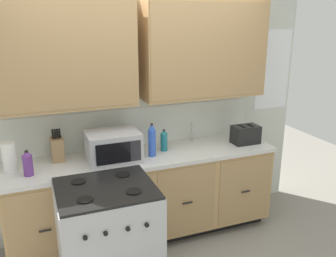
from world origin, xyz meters
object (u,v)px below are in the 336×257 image
at_px(toaster, 246,134).
at_px(bottle_violet, 28,163).
at_px(stove_range, 108,240).
at_px(knife_block, 57,149).
at_px(microwave, 113,147).
at_px(paper_towel_roll, 9,157).
at_px(bottle_teal, 164,140).
at_px(bottle_blue, 152,140).

relative_size(toaster, bottle_violet, 1.25).
relative_size(stove_range, knife_block, 3.06).
relative_size(microwave, knife_block, 1.55).
xyz_separation_m(paper_towel_roll, bottle_violet, (0.14, -0.15, -0.02)).
xyz_separation_m(knife_block, bottle_teal, (1.01, -0.11, -0.01)).
height_order(microwave, bottle_violet, microwave).
xyz_separation_m(stove_range, bottle_violet, (-0.54, 0.53, 0.54)).
xyz_separation_m(toaster, bottle_teal, (-0.88, 0.10, 0.01)).
relative_size(toaster, bottle_teal, 1.26).
xyz_separation_m(paper_towel_roll, bottle_teal, (1.42, -0.01, -0.02)).
relative_size(paper_towel_roll, bottle_blue, 0.80).
bearing_deg(knife_block, paper_towel_roll, -165.36).
bearing_deg(stove_range, paper_towel_roll, 135.33).
height_order(toaster, bottle_violet, bottle_violet).
bearing_deg(stove_range, bottle_violet, 135.69).
xyz_separation_m(paper_towel_roll, bottle_blue, (1.26, -0.10, 0.03)).
xyz_separation_m(toaster, knife_block, (-1.90, 0.22, 0.02)).
bearing_deg(stove_range, toaster, 19.35).
height_order(bottle_blue, bottle_teal, bottle_blue).
relative_size(toaster, knife_block, 0.90).
bearing_deg(toaster, bottle_teal, 173.52).
relative_size(knife_block, paper_towel_roll, 1.19).
bearing_deg(knife_block, bottle_teal, -6.47).
bearing_deg(knife_block, bottle_violet, -136.15).
bearing_deg(paper_towel_roll, bottle_violet, -45.96).
bearing_deg(paper_towel_roll, toaster, -2.70).
relative_size(bottle_blue, bottle_teal, 1.46).
height_order(paper_towel_roll, bottle_teal, paper_towel_roll).
relative_size(bottle_blue, bottle_violet, 1.45).
bearing_deg(bottle_teal, bottle_blue, -149.61).
distance_m(stove_range, toaster, 1.80).
bearing_deg(microwave, knife_block, 158.12).
relative_size(knife_block, bottle_teal, 1.39).
distance_m(microwave, knife_block, 0.52).
xyz_separation_m(knife_block, paper_towel_roll, (-0.41, -0.11, 0.01)).
bearing_deg(paper_towel_roll, bottle_blue, -4.55).
bearing_deg(bottle_blue, stove_range, -135.07).
relative_size(stove_range, bottle_violet, 4.24).
relative_size(knife_block, bottle_blue, 0.96).
bearing_deg(bottle_violet, stove_range, -44.31).
bearing_deg(microwave, bottle_violet, -175.31).
distance_m(microwave, paper_towel_roll, 0.89).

